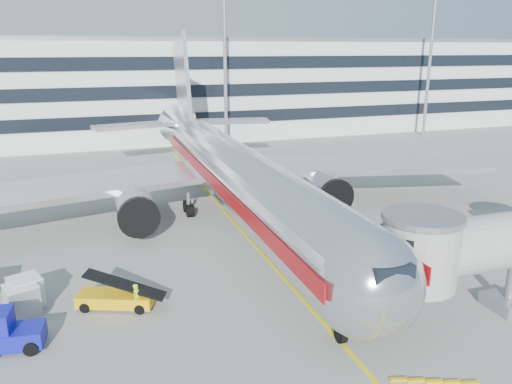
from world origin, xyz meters
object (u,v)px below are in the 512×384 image
object	(u,v)px
belt_loader	(116,297)
baggage_tug	(9,333)
cargo_container_left	(22,300)
ramp_worker	(137,298)
cargo_container_front	(26,292)
main_jet	(230,171)

from	to	relation	value
belt_loader	baggage_tug	world-z (taller)	belt_loader
belt_loader	cargo_container_left	world-z (taller)	belt_loader
belt_loader	ramp_worker	distance (m)	1.43
cargo_container_left	cargo_container_front	size ratio (longest dim) A/B	0.98
main_jet	cargo_container_front	bearing A→B (deg)	-144.44
baggage_tug	ramp_worker	xyz separation A→B (m)	(6.20, 1.68, -0.07)
cargo_container_front	cargo_container_left	bearing A→B (deg)	-97.15
main_jet	cargo_container_left	distance (m)	19.43
cargo_container_front	main_jet	bearing A→B (deg)	35.56
main_jet	baggage_tug	distance (m)	21.84
main_jet	cargo_container_left	size ratio (longest dim) A/B	24.80
belt_loader	baggage_tug	bearing A→B (deg)	-153.18
main_jet	ramp_worker	world-z (taller)	main_jet
baggage_tug	ramp_worker	world-z (taller)	baggage_tug
ramp_worker	main_jet	bearing A→B (deg)	1.01
baggage_tug	cargo_container_left	distance (m)	3.47
belt_loader	cargo_container_front	world-z (taller)	belt_loader
cargo_container_left	belt_loader	bearing A→B (deg)	-10.20
belt_loader	cargo_container_front	bearing A→B (deg)	160.07
main_jet	cargo_container_front	distance (m)	18.84
baggage_tug	ramp_worker	distance (m)	6.43
cargo_container_left	cargo_container_front	bearing A→B (deg)	82.85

